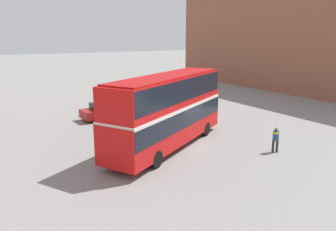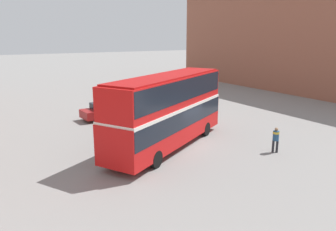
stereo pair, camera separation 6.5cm
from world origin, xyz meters
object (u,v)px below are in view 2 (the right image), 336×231
pedestrian_foreground (276,137)px  parked_car_kerb_far (108,110)px  parked_car_kerb_near (139,92)px  double_decker_bus (168,107)px  parked_car_side_street (184,88)px

pedestrian_foreground → parked_car_kerb_far: (-5.77, 13.49, -0.25)m
parked_car_kerb_near → parked_car_kerb_far: size_ratio=0.97×
pedestrian_foreground → parked_car_kerb_near: parked_car_kerb_near is taller
double_decker_bus → parked_car_kerb_near: size_ratio=2.40×
double_decker_bus → parked_car_kerb_far: size_ratio=2.32×
pedestrian_foreground → parked_car_kerb_near: 20.24m
parked_car_kerb_near → parked_car_side_street: bearing=-6.4°
double_decker_bus → parked_car_kerb_near: bearing=40.9°
double_decker_bus → pedestrian_foreground: 6.95m
pedestrian_foreground → parked_car_kerb_far: pedestrian_foreground is taller
parked_car_side_street → pedestrian_foreground: bearing=80.4°
parked_car_kerb_near → parked_car_kerb_far: 9.30m
double_decker_bus → pedestrian_foreground: double_decker_bus is taller
double_decker_bus → parked_car_side_street: 20.08m
pedestrian_foreground → parked_car_side_street: size_ratio=0.36×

